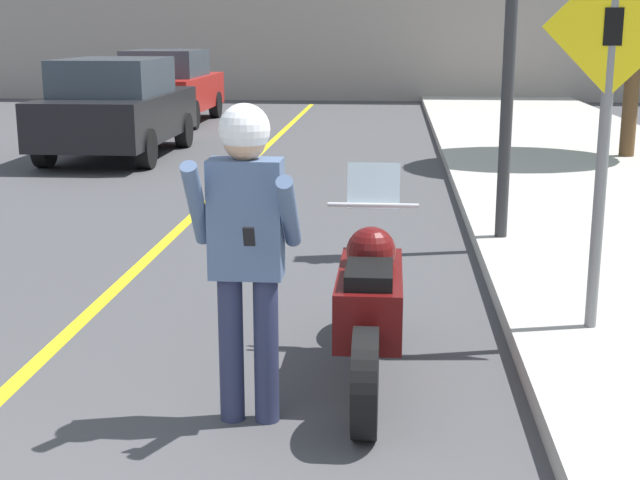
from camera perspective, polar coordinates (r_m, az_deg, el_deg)
name	(u,v)px	position (r m, az deg, el deg)	size (l,w,h in m)	color
road_center_line	(137,268)	(8.49, -11.60, -1.76)	(0.12, 36.00, 0.01)	yellow
motorcycle	(370,302)	(5.64, 3.21, -4.01)	(0.62, 2.28, 1.29)	black
person_biker	(246,230)	(4.87, -4.75, 0.65)	(0.59, 0.49, 1.81)	#282D4C
crossing_sign	(606,111)	(6.25, 17.85, 7.87)	(0.91, 0.08, 2.50)	slate
parked_car_black	(117,107)	(15.76, -12.87, 8.29)	(1.88, 4.20, 1.68)	black
parked_car_red	(168,86)	(21.20, -9.69, 9.69)	(1.88, 4.20, 1.68)	black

